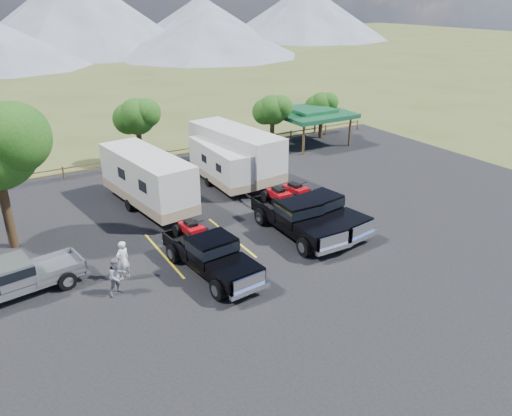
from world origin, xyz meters
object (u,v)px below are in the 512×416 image
pavilion (311,113)px  rig_center (296,216)px  trailer_center (222,165)px  trailer_right (236,153)px  rig_left (210,253)px  trailer_left (148,180)px  person_b (117,276)px  rig_right (317,209)px  person_a (123,260)px  pickup_silver (17,277)px

pavilion → rig_center: 18.70m
rig_center → trailer_center: bearing=90.3°
pavilion → trailer_center: 12.88m
trailer_center → trailer_right: trailer_right is taller
rig_left → trailer_left: (0.19, 9.09, 0.79)m
pavilion → trailer_left: trailer_left is taller
trailer_center → person_b: 14.43m
rig_left → rig_center: 6.07m
rig_right → person_a: size_ratio=3.59×
rig_right → pickup_silver: size_ratio=1.16×
trailer_center → pickup_silver: trailer_center is taller
pavilion → person_a: size_ratio=3.16×
rig_center → person_a: bearing=179.5°
pavilion → person_b: bearing=-145.0°
person_b → pickup_silver: bearing=134.8°
rig_center → trailer_left: 9.71m
rig_center → person_b: size_ratio=3.81×
person_b → trailer_center: bearing=28.3°
person_a → person_b: 1.32m
rig_left → person_b: 4.42m
person_b → trailer_right: bearing=26.5°
rig_center → trailer_right: 9.98m
pavilion → trailer_center: size_ratio=0.75×
pavilion → trailer_left: (-17.44, -6.69, -0.92)m
rig_left → person_b: bearing=169.6°
pavilion → trailer_right: bearing=-155.2°
rig_right → person_b: bearing=176.4°
trailer_left → person_b: (-4.59, -8.72, -0.93)m
trailer_left → rig_left: bearing=-98.7°
trailer_left → trailer_center: 5.97m
pavilion → rig_left: size_ratio=0.93×
pavilion → pickup_silver: (-25.87, -13.22, -1.83)m
trailer_left → person_a: bearing=-125.2°
pickup_silver → person_b: size_ratio=3.37×
pavilion → trailer_center: pavilion is taller
pavilion → rig_right: bearing=-125.2°
rig_right → pavilion: bearing=45.9°
rig_right → rig_center: bearing=177.5°
pavilion → rig_center: pavilion is taller
rig_left → rig_center: (5.93, 1.29, 0.06)m
trailer_center → rig_center: bearing=-89.4°
rig_center → trailer_right: bearing=81.7°
trailer_left → pickup_silver: size_ratio=1.66×
trailer_left → person_a: 8.58m
trailer_right → pickup_silver: trailer_right is taller
rig_center → pickup_silver: bearing=175.8°
rig_center → trailer_center: size_ratio=0.83×
rig_left → trailer_left: 9.12m
rig_left → trailer_right: bearing=50.2°
pavilion → person_b: (-22.03, -15.42, -1.85)m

